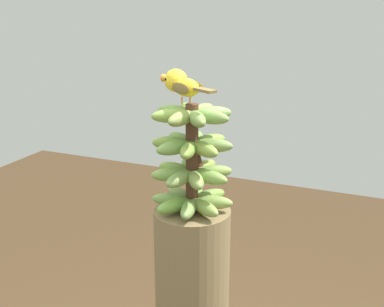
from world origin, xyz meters
The scene contains 2 objects.
banana_bunch centered at (0.00, 0.00, 1.56)m, with size 0.26×0.26×0.34m.
perched_bird centered at (-0.04, 0.01, 1.78)m, with size 0.22×0.13×0.10m.
Camera 1 is at (0.57, -1.32, 2.02)m, focal length 46.81 mm.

